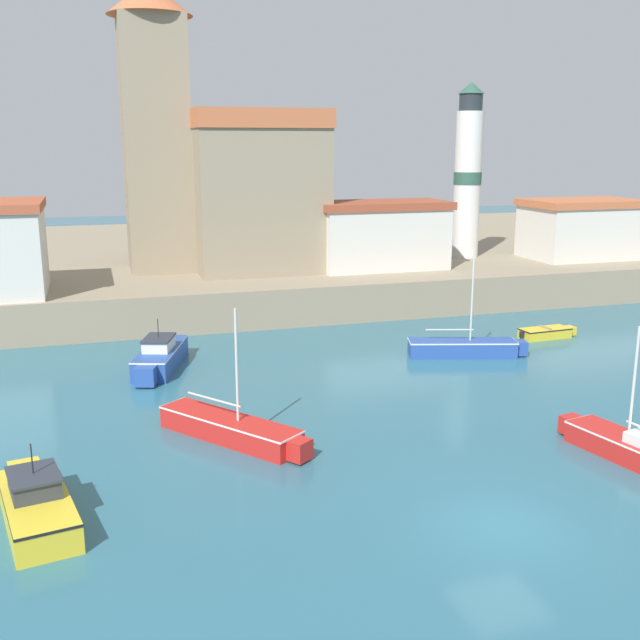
# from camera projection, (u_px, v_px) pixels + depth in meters

# --- Properties ---
(ground_plane) EXTENTS (200.00, 200.00, 0.00)m
(ground_plane) POSITION_uv_depth(u_px,v_px,m) (503.00, 526.00, 21.31)
(ground_plane) COLOR #2D667A
(quay_seawall) EXTENTS (120.00, 40.00, 2.34)m
(quay_seawall) POSITION_uv_depth(u_px,v_px,m) (227.00, 260.00, 62.36)
(quay_seawall) COLOR gray
(quay_seawall) RESTS_ON ground
(sailboat_red_0) EXTENTS (2.43, 5.93, 4.72)m
(sailboat_red_0) POSITION_uv_depth(u_px,v_px,m) (635.00, 449.00, 25.52)
(sailboat_red_0) COLOR red
(sailboat_red_0) RESTS_ON ground
(sailboat_red_1) EXTENTS (4.78, 5.93, 5.00)m
(sailboat_red_1) POSITION_uv_depth(u_px,v_px,m) (232.00, 428.00, 27.39)
(sailboat_red_1) COLOR red
(sailboat_red_1) RESTS_ON ground
(motorboat_blue_2) EXTENTS (3.21, 6.00, 2.50)m
(motorboat_blue_2) POSITION_uv_depth(u_px,v_px,m) (160.00, 356.00, 36.07)
(motorboat_blue_2) COLOR #284C9E
(motorboat_blue_2) RESTS_ON ground
(dinghy_yellow_3) EXTENTS (3.59, 1.36, 0.64)m
(dinghy_yellow_3) POSITION_uv_depth(u_px,v_px,m) (546.00, 332.00, 41.90)
(dinghy_yellow_3) COLOR yellow
(dinghy_yellow_3) RESTS_ON ground
(motorboat_yellow_4) EXTENTS (2.59, 5.55, 2.37)m
(motorboat_yellow_4) POSITION_uv_depth(u_px,v_px,m) (36.00, 503.00, 21.48)
(motorboat_yellow_4) COLOR yellow
(motorboat_yellow_4) RESTS_ON ground
(sailboat_blue_5) EXTENTS (6.10, 2.85, 5.09)m
(sailboat_blue_5) POSITION_uv_depth(u_px,v_px,m) (465.00, 347.00, 38.29)
(sailboat_blue_5) COLOR #284C9E
(sailboat_blue_5) RESTS_ON ground
(church) EXTENTS (13.25, 14.77, 18.05)m
(church) POSITION_uv_depth(u_px,v_px,m) (228.00, 175.00, 51.89)
(church) COLOR gray
(church) RESTS_ON quay_seawall
(lighthouse) EXTENTS (2.02, 2.02, 12.54)m
(lighthouse) POSITION_uv_depth(u_px,v_px,m) (468.00, 174.00, 54.74)
(lighthouse) COLOR silver
(lighthouse) RESTS_ON quay_seawall
(harbor_shed_near_wharf) EXTENTS (8.99, 4.63, 4.51)m
(harbor_shed_near_wharf) POSITION_uv_depth(u_px,v_px,m) (380.00, 235.00, 50.50)
(harbor_shed_near_wharf) COLOR silver
(harbor_shed_near_wharf) RESTS_ON quay_seawall
(harbor_shed_far_end) EXTENTS (8.33, 5.46, 4.28)m
(harbor_shed_far_end) POSITION_uv_depth(u_px,v_px,m) (582.00, 228.00, 55.20)
(harbor_shed_far_end) COLOR silver
(harbor_shed_far_end) RESTS_ON quay_seawall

